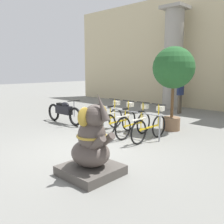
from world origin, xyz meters
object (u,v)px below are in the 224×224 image
object	(u,v)px
bicycle_0	(106,118)
potted_tree	(174,71)
bicycle_2	(134,123)
person_pedestrian	(180,91)
bicycle_3	(150,127)
elephant_statue	(92,148)
bicycle_1	(120,121)
motorcycle	(64,111)

from	to	relation	value
bicycle_0	potted_tree	xyz separation A→B (m)	(1.60, 1.55, 1.59)
bicycle_2	person_pedestrian	distance (m)	4.83
bicycle_3	potted_tree	bearing A→B (deg)	97.52
bicycle_0	potted_tree	distance (m)	2.74
person_pedestrian	elephant_statue	bearing A→B (deg)	-73.74
bicycle_2	bicycle_3	bearing A→B (deg)	-3.53
bicycle_1	motorcycle	xyz separation A→B (m)	(-2.55, -0.34, 0.05)
bicycle_2	motorcycle	size ratio (longest dim) A/B	0.82
elephant_statue	person_pedestrian	world-z (taller)	person_pedestrian
bicycle_3	motorcycle	world-z (taller)	bicycle_3
motorcycle	person_pedestrian	world-z (taller)	person_pedestrian
bicycle_0	motorcycle	distance (m)	1.98
bicycle_0	bicycle_2	world-z (taller)	same
bicycle_3	potted_tree	size ratio (longest dim) A/B	0.61
motorcycle	bicycle_2	bearing A→B (deg)	6.25
bicycle_0	potted_tree	world-z (taller)	potted_tree
elephant_statue	person_pedestrian	distance (m)	7.83
bicycle_0	person_pedestrian	xyz separation A→B (m)	(0.20, 4.70, 0.66)
bicycle_1	person_pedestrian	distance (m)	4.75
bicycle_3	motorcycle	distance (m)	3.77
bicycle_1	elephant_statue	distance (m)	3.34
bicycle_0	bicycle_1	xyz separation A→B (m)	(0.60, 0.02, 0.00)
bicycle_2	elephant_statue	distance (m)	3.06
bicycle_0	motorcycle	world-z (taller)	bicycle_0
elephant_statue	potted_tree	size ratio (longest dim) A/B	0.59
bicycle_1	motorcycle	bearing A→B (deg)	-172.38
bicycle_1	bicycle_2	bearing A→B (deg)	0.38
elephant_statue	potted_tree	distance (m)	4.65
person_pedestrian	potted_tree	bearing A→B (deg)	-65.97
bicycle_1	potted_tree	bearing A→B (deg)	56.96
bicycle_1	bicycle_2	world-z (taller)	same
bicycle_1	potted_tree	xyz separation A→B (m)	(1.00, 1.54, 1.59)
elephant_statue	motorcycle	bearing A→B (deg)	150.30
motorcycle	person_pedestrian	distance (m)	5.50
motorcycle	potted_tree	size ratio (longest dim) A/B	0.74
bicycle_3	elephant_statue	bearing A→B (deg)	-78.27
bicycle_0	person_pedestrian	size ratio (longest dim) A/B	0.96
bicycle_1	bicycle_2	distance (m)	0.60
bicycle_3	person_pedestrian	bearing A→B (deg)	108.85
bicycle_2	bicycle_0	bearing A→B (deg)	-179.05
bicycle_0	elephant_statue	size ratio (longest dim) A/B	1.03
bicycle_0	elephant_statue	xyz separation A→B (m)	(2.39, -2.80, 0.14)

